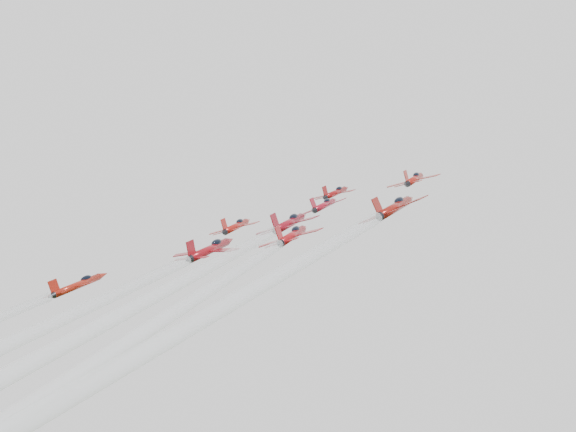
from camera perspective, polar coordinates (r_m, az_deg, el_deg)
The scene contains 7 objects.
jet_lead at distance 155.93m, azimuth 3.41°, elevation 1.69°, with size 9.06×11.24×8.28m.
jet_row2_left at distance 145.67m, azimuth -3.68°, elevation -0.70°, with size 9.94×12.34×9.10m.
jet_row2_center at distance 133.44m, azimuth 2.61°, elevation 0.80°, with size 8.66×10.75×7.92m.
jet_row2_right at distance 133.00m, azimuth 8.98°, elevation 2.62°, with size 9.18×11.40×8.40m.
jet_center at distance 77.72m, azimuth -14.85°, elevation -7.81°, with size 10.31×92.10×66.23m.
jet_rear_right at distance 65.19m, azimuth -14.84°, elevation -9.32°, with size 8.79×78.56×56.49m.
jet_rear_farright at distance 56.66m, azimuth -5.61°, elevation -7.89°, with size 9.53×85.12×61.21m.
Camera 1 is at (55.61, -96.51, 81.97)m, focal length 50.00 mm.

